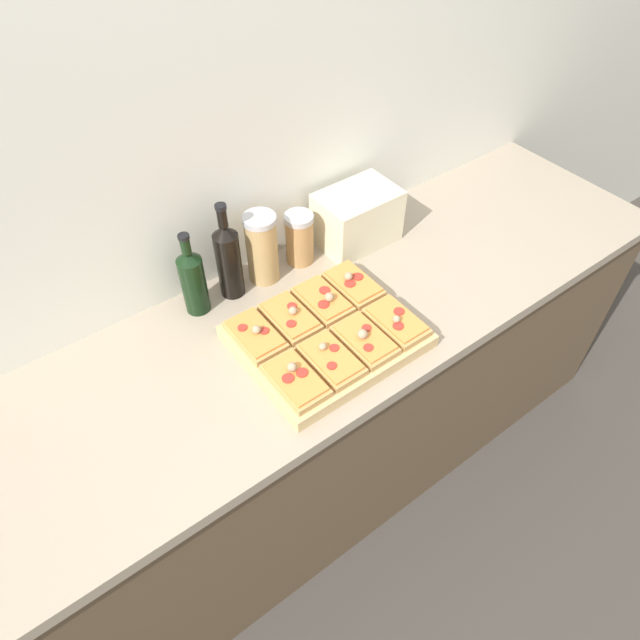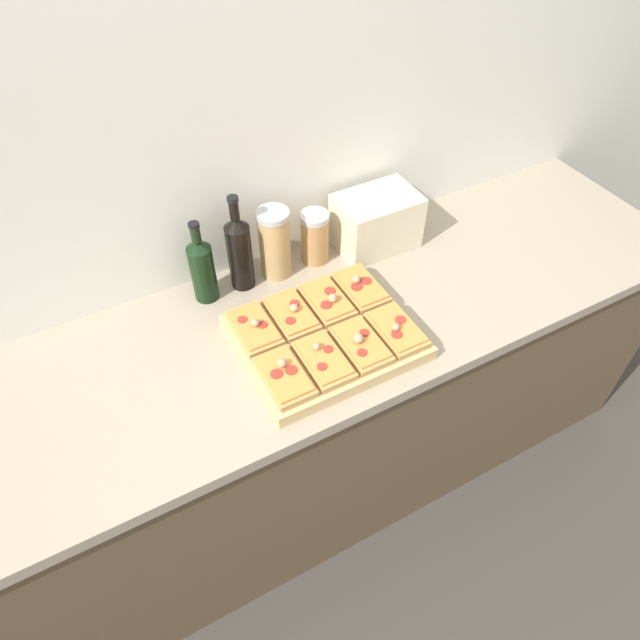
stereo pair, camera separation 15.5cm
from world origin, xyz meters
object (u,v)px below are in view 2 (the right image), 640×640
at_px(olive_oil_bottle, 202,268).
at_px(grain_jar_tall, 275,243).
at_px(grain_jar_short, 315,237).
at_px(toaster_oven, 376,221).
at_px(cutting_board, 325,337).
at_px(wine_bottle, 239,251).

distance_m(olive_oil_bottle, grain_jar_tall, 0.23).
height_order(grain_jar_short, toaster_oven, toaster_oven).
xyz_separation_m(cutting_board, olive_oil_bottle, (-0.22, 0.33, 0.09)).
relative_size(grain_jar_short, toaster_oven, 0.62).
relative_size(olive_oil_bottle, toaster_oven, 0.96).
xyz_separation_m(cutting_board, wine_bottle, (-0.11, 0.33, 0.11)).
bearing_deg(olive_oil_bottle, toaster_oven, -2.72).
distance_m(cutting_board, grain_jar_tall, 0.34).
bearing_deg(wine_bottle, toaster_oven, -3.41).
bearing_deg(toaster_oven, grain_jar_short, 172.57).
distance_m(wine_bottle, toaster_oven, 0.46).
height_order(grain_jar_tall, toaster_oven, grain_jar_tall).
relative_size(cutting_board, grain_jar_tall, 2.07).
height_order(cutting_board, olive_oil_bottle, olive_oil_bottle).
height_order(cutting_board, toaster_oven, toaster_oven).
bearing_deg(cutting_board, olive_oil_bottle, 124.26).
distance_m(olive_oil_bottle, wine_bottle, 0.12).
distance_m(olive_oil_bottle, toaster_oven, 0.57).
bearing_deg(grain_jar_short, cutting_board, -113.41).
distance_m(grain_jar_short, toaster_oven, 0.21).
relative_size(wine_bottle, grain_jar_tall, 1.38).
distance_m(grain_jar_tall, toaster_oven, 0.34).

